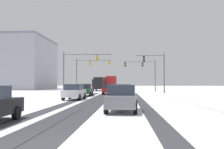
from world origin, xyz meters
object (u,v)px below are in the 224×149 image
at_px(car_red_lead, 108,89).
at_px(office_building_far_left_block, 3,64).
at_px(car_grey_fifth, 122,98).
at_px(bus_oncoming, 112,82).
at_px(traffic_signal_near_left, 78,65).
at_px(traffic_signal_near_right, 156,67).
at_px(car_silver_fourth, 122,93).
at_px(traffic_signal_far_right, 144,69).
at_px(car_dark_green_second, 85,90).
at_px(car_white_third, 74,92).
at_px(traffic_signal_far_left, 89,68).
at_px(box_truck_delivery, 99,83).

height_order(car_red_lead, office_building_far_left_block, office_building_far_left_block).
distance_m(car_red_lead, car_grey_fifth, 23.23).
bearing_deg(bus_oncoming, car_grey_fifth, -85.98).
distance_m(traffic_signal_near_left, traffic_signal_near_right, 12.38).
relative_size(car_grey_fifth, bus_oncoming, 0.38).
xyz_separation_m(car_red_lead, car_silver_fourth, (2.31, -15.14, 0.00)).
distance_m(traffic_signal_far_right, car_dark_green_second, 20.76).
bearing_deg(car_white_third, traffic_signal_near_right, 53.71).
height_order(traffic_signal_far_left, office_building_far_left_block, office_building_far_left_block).
relative_size(traffic_signal_far_right, bus_oncoming, 0.59).
bearing_deg(traffic_signal_far_left, box_truck_delivery, 82.10).
bearing_deg(office_building_far_left_block, car_red_lead, -42.93).
bearing_deg(traffic_signal_near_left, bus_oncoming, 81.87).
xyz_separation_m(car_white_third, box_truck_delivery, (-0.63, 30.08, 0.82)).
xyz_separation_m(car_dark_green_second, car_white_third, (0.10, -7.59, 0.00)).
distance_m(car_dark_green_second, office_building_far_left_block, 45.88).
bearing_deg(car_dark_green_second, traffic_signal_near_right, 31.48).
height_order(box_truck_delivery, office_building_far_left_block, office_building_far_left_block).
bearing_deg(traffic_signal_near_right, office_building_far_left_block, 144.24).
distance_m(car_white_third, box_truck_delivery, 30.10).
xyz_separation_m(traffic_signal_near_right, car_dark_green_second, (-10.31, -6.31, -3.52)).
distance_m(traffic_signal_far_right, traffic_signal_near_left, 17.76).
xyz_separation_m(car_silver_fourth, car_grey_fifth, (0.14, -7.96, 0.00)).
bearing_deg(car_red_lead, traffic_signal_far_left, 115.60).
xyz_separation_m(car_red_lead, bus_oncoming, (-0.96, 25.50, 1.18)).
xyz_separation_m(traffic_signal_near_left, car_dark_green_second, (1.92, -4.36, -3.69)).
bearing_deg(traffic_signal_far_right, traffic_signal_near_right, -84.79).
relative_size(traffic_signal_near_left, car_white_third, 1.79).
bearing_deg(traffic_signal_far_left, car_red_lead, -64.40).
height_order(traffic_signal_far_right, car_red_lead, traffic_signal_far_right).
relative_size(car_red_lead, car_dark_green_second, 0.99).
distance_m(car_red_lead, car_white_third, 12.89).
bearing_deg(car_grey_fifth, car_dark_green_second, 106.13).
xyz_separation_m(car_red_lead, car_grey_fifth, (2.45, -23.10, 0.00)).
xyz_separation_m(bus_oncoming, box_truck_delivery, (-2.34, -8.02, -0.36)).
xyz_separation_m(car_dark_green_second, car_grey_fifth, (5.23, -18.08, 0.00)).
distance_m(traffic_signal_near_right, box_truck_delivery, 19.66).
xyz_separation_m(traffic_signal_far_left, bus_oncoming, (3.48, 16.23, -2.68)).
height_order(car_grey_fifth, bus_oncoming, bus_oncoming).
distance_m(traffic_signal_near_left, car_red_lead, 6.01).
bearing_deg(traffic_signal_near_right, traffic_signal_far_right, 95.21).
height_order(traffic_signal_far_left, car_grey_fifth, traffic_signal_far_left).
height_order(car_dark_green_second, car_white_third, same).
relative_size(traffic_signal_near_right, car_silver_fourth, 1.58).
bearing_deg(car_grey_fifth, office_building_far_left_block, 123.09).
xyz_separation_m(traffic_signal_far_left, box_truck_delivery, (1.14, 8.20, -3.04)).
height_order(traffic_signal_near_right, box_truck_delivery, traffic_signal_near_right).
bearing_deg(car_dark_green_second, car_white_third, -89.24).
bearing_deg(bus_oncoming, box_truck_delivery, -106.29).
relative_size(traffic_signal_near_right, bus_oncoming, 0.59).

